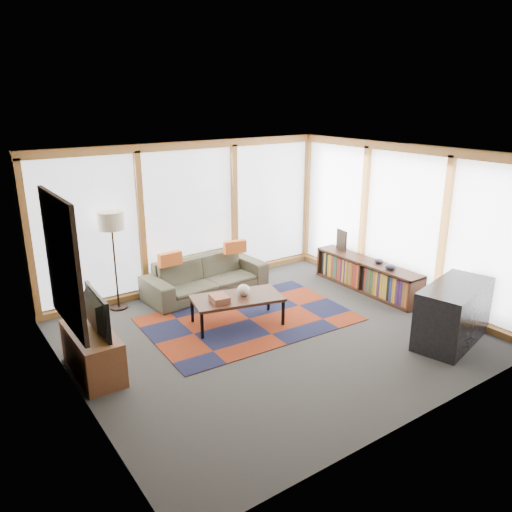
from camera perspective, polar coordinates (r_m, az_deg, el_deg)
ground at (r=7.39m, az=1.79°, el=-8.93°), size 5.50×5.50×0.00m
room_envelope at (r=7.56m, az=2.39°, el=4.15°), size 5.52×5.02×2.62m
rug at (r=7.84m, az=-0.75°, el=-7.22°), size 3.20×2.14×0.01m
sofa at (r=8.78m, az=-5.75°, el=-2.30°), size 2.22×0.98×0.63m
pillow_left at (r=8.39m, az=-9.79°, el=-0.34°), size 0.41×0.15×0.22m
pillow_right at (r=8.94m, az=-2.43°, el=1.06°), size 0.42×0.19×0.22m
floor_lamp at (r=8.27m, az=-15.84°, el=-0.56°), size 0.41×0.41×1.62m
coffee_table at (r=7.61m, az=-2.15°, el=-6.25°), size 1.46×0.97×0.45m
book_stack at (r=7.35m, az=-4.20°, el=-4.90°), size 0.28×0.33×0.10m
vase at (r=7.54m, az=-1.43°, el=-3.92°), size 0.24×0.24×0.17m
bookshelf at (r=9.10m, az=12.53°, el=-2.19°), size 0.40×2.21×0.55m
bowl_a at (r=8.62m, az=15.14°, el=-1.24°), size 0.20×0.20×0.10m
bowl_b at (r=8.90m, az=13.89°, el=-0.59°), size 0.17×0.17×0.08m
shelf_picture at (r=9.50m, az=9.76°, el=1.81°), size 0.09×0.29×0.38m
tv_console at (r=6.64m, az=-18.16°, el=-10.44°), size 0.47×1.14×0.57m
television at (r=6.39m, az=-18.43°, el=-6.20°), size 0.16×0.90×0.52m
bar_counter at (r=7.55m, az=21.60°, el=-6.13°), size 1.45×0.93×0.85m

